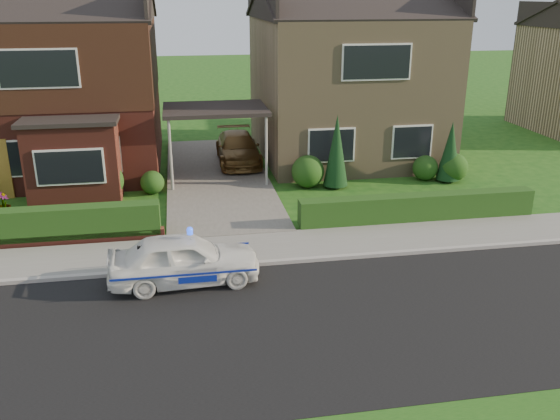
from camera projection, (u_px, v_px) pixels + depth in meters
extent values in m
plane|color=#194A13|center=(255.00, 328.00, 12.64)|extent=(120.00, 120.00, 0.00)
cube|color=black|center=(255.00, 328.00, 12.64)|extent=(60.00, 6.00, 0.02)
cube|color=#9E9993|center=(240.00, 265.00, 15.45)|extent=(60.00, 0.16, 0.12)
cube|color=slate|center=(236.00, 249.00, 16.42)|extent=(60.00, 2.00, 0.10)
cube|color=#666059|center=(218.00, 177.00, 22.80)|extent=(3.80, 12.00, 0.12)
cube|color=maroon|center=(64.00, 95.00, 23.67)|extent=(7.20, 8.00, 5.80)
cube|color=white|center=(2.00, 159.00, 20.21)|extent=(1.80, 0.08, 1.30)
cube|color=white|center=(98.00, 155.00, 20.72)|extent=(1.60, 0.08, 1.30)
cube|color=white|center=(38.00, 69.00, 19.43)|extent=(2.60, 0.08, 1.30)
cube|color=black|center=(60.00, 58.00, 23.17)|extent=(7.26, 8.06, 2.90)
cube|color=maroon|center=(74.00, 163.00, 19.99)|extent=(3.00, 1.40, 2.70)
cube|color=black|center=(68.00, 121.00, 19.50)|extent=(3.20, 1.60, 0.14)
cube|color=#947D5A|center=(345.00, 88.00, 25.53)|extent=(7.20, 8.00, 5.80)
cube|color=white|center=(331.00, 145.00, 22.07)|extent=(1.80, 0.08, 1.30)
cube|color=white|center=(412.00, 142.00, 22.58)|extent=(1.60, 0.08, 1.30)
cube|color=white|center=(377.00, 62.00, 21.30)|extent=(2.60, 0.08, 1.30)
cube|color=black|center=(215.00, 109.00, 21.89)|extent=(3.80, 3.00, 0.14)
cylinder|color=gray|center=(171.00, 156.00, 20.79)|extent=(0.10, 0.10, 2.70)
cylinder|color=gray|center=(266.00, 152.00, 21.33)|extent=(0.10, 0.10, 2.70)
cube|color=maroon|center=(25.00, 242.00, 16.55)|extent=(7.70, 0.25, 0.36)
cube|color=#1C3C13|center=(27.00, 246.00, 16.76)|extent=(7.50, 0.55, 0.90)
cube|color=#1C3C13|center=(416.00, 222.00, 18.53)|extent=(7.50, 0.55, 0.80)
sphere|color=#1C3C13|center=(104.00, 181.00, 20.38)|extent=(1.32, 1.32, 1.32)
sphere|color=#1C3C13|center=(152.00, 182.00, 21.00)|extent=(0.84, 0.84, 0.84)
sphere|color=#1C3C13|center=(308.00, 171.00, 21.65)|extent=(1.20, 1.20, 1.20)
sphere|color=#1C3C13|center=(425.00, 168.00, 22.52)|extent=(0.96, 0.96, 0.96)
sphere|color=#1C3C13|center=(453.00, 167.00, 22.38)|extent=(1.08, 1.08, 1.08)
cone|color=black|center=(336.00, 153.00, 21.38)|extent=(0.90, 0.90, 2.60)
cone|color=black|center=(450.00, 153.00, 22.16)|extent=(0.90, 0.90, 2.20)
imported|color=white|center=(184.00, 260.00, 14.42)|extent=(1.68, 3.74, 1.25)
sphere|color=#193FF2|center=(190.00, 232.00, 14.21)|extent=(0.17, 0.17, 0.17)
cube|color=navy|center=(185.00, 275.00, 13.75)|extent=(3.37, 0.02, 0.05)
cube|color=navy|center=(184.00, 249.00, 15.13)|extent=(3.37, 0.01, 0.05)
ellipsoid|color=black|center=(140.00, 255.00, 14.08)|extent=(0.22, 0.17, 0.21)
sphere|color=white|center=(141.00, 256.00, 14.03)|extent=(0.11, 0.11, 0.11)
sphere|color=black|center=(140.00, 249.00, 14.01)|extent=(0.13, 0.13, 0.13)
cone|color=black|center=(138.00, 247.00, 13.99)|extent=(0.04, 0.04, 0.05)
cone|color=black|center=(142.00, 247.00, 14.01)|extent=(0.04, 0.04, 0.05)
imported|color=brown|center=(238.00, 148.00, 24.41)|extent=(1.71, 4.14, 1.20)
imported|color=gray|center=(146.00, 219.00, 17.66)|extent=(0.54, 0.51, 0.78)
imported|color=gray|center=(3.00, 205.00, 18.82)|extent=(0.46, 0.46, 0.82)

